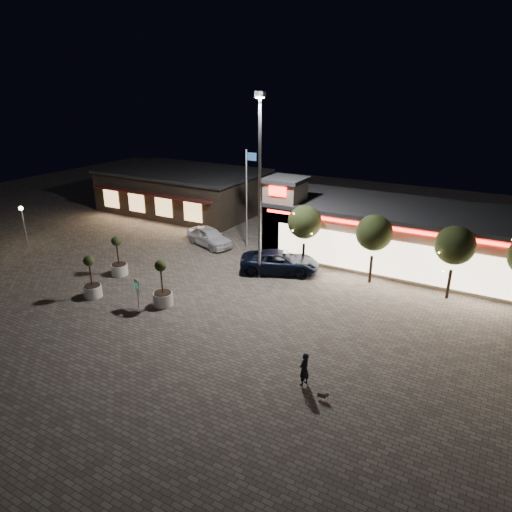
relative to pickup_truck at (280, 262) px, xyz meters
The scene contains 17 objects.
ground 10.00m from the pickup_truck, 106.29° to the right, with size 90.00×90.00×0.00m, color slate.
retail_building 9.27m from the pickup_truck, 42.94° to the left, with size 20.40×8.40×6.10m.
restaurant_building 19.81m from the pickup_truck, 148.24° to the left, with size 16.40×11.00×4.30m.
floodlight_pole 6.48m from the pickup_truck, 116.90° to the right, with size 0.60×0.40×12.38m.
flagpole 7.04m from the pickup_truck, 143.92° to the left, with size 0.95×0.10×8.00m.
lamp_post_west 21.60m from the pickup_truck, 165.00° to the right, with size 0.36×0.36×3.48m.
string_tree_a 3.35m from the pickup_truck, 49.89° to the left, with size 2.42×2.42×4.79m.
string_tree_b 6.94m from the pickup_truck, 12.96° to the left, with size 2.42×2.42×4.79m.
string_tree_c 11.63m from the pickup_truck, ahead, with size 2.42×2.42×4.79m.
pickup_truck is the anchor object (origin of this frame).
white_sedan 8.04m from the pickup_truck, 164.31° to the left, with size 1.88×4.67×1.59m, color white.
pedestrian 13.21m from the pickup_truck, 58.42° to the right, with size 0.59×0.39×1.63m, color black.
dog 14.35m from the pickup_truck, 55.57° to the right, with size 0.50×0.20×0.27m.
planter_left 11.47m from the pickup_truck, 147.83° to the right, with size 1.17×1.17×2.87m.
planter_mid 12.82m from the pickup_truck, 131.77° to the right, with size 1.14×1.14×2.80m.
planter_right 9.11m from the pickup_truck, 115.07° to the right, with size 1.21×1.21×2.97m.
valet_sign 10.50m from the pickup_truck, 118.28° to the right, with size 0.58×0.27×1.83m.
Camera 1 is at (16.39, -17.79, 12.85)m, focal length 32.00 mm.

